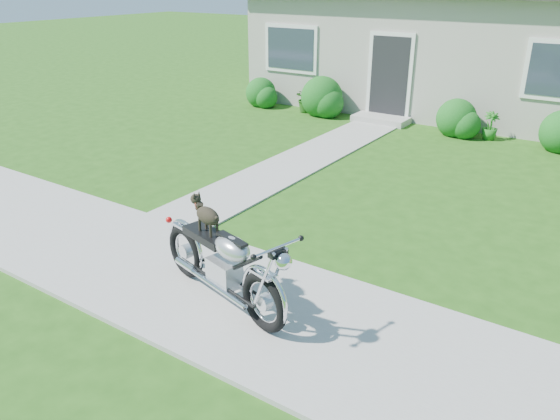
{
  "coord_description": "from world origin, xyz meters",
  "views": [
    {
      "loc": [
        4.07,
        -4.25,
        3.48
      ],
      "look_at": [
        0.53,
        1.0,
        0.75
      ],
      "focal_mm": 35.0,
      "sensor_mm": 36.0,
      "label": 1
    }
  ],
  "objects_px": {
    "potted_plant_right": "(490,126)",
    "motorcycle_with_dog": "(223,262)",
    "house": "(488,28)",
    "potted_plant_left": "(305,98)"
  },
  "relations": [
    {
      "from": "potted_plant_left",
      "to": "potted_plant_right",
      "type": "height_order",
      "value": "potted_plant_left"
    },
    {
      "from": "potted_plant_left",
      "to": "motorcycle_with_dog",
      "type": "bearing_deg",
      "value": -63.83
    },
    {
      "from": "potted_plant_right",
      "to": "motorcycle_with_dog",
      "type": "xyz_separation_m",
      "value": [
        -0.66,
        -8.74,
        0.23
      ]
    },
    {
      "from": "potted_plant_right",
      "to": "motorcycle_with_dog",
      "type": "relative_size",
      "value": 0.29
    },
    {
      "from": "potted_plant_left",
      "to": "potted_plant_right",
      "type": "relative_size",
      "value": 1.21
    },
    {
      "from": "house",
      "to": "potted_plant_right",
      "type": "bearing_deg",
      "value": -70.37
    },
    {
      "from": "house",
      "to": "potted_plant_left",
      "type": "xyz_separation_m",
      "value": [
        -3.73,
        -3.44,
        -1.77
      ]
    },
    {
      "from": "house",
      "to": "motorcycle_with_dog",
      "type": "distance_m",
      "value": 12.3
    },
    {
      "from": "potted_plant_left",
      "to": "potted_plant_right",
      "type": "distance_m",
      "value": 4.96
    },
    {
      "from": "house",
      "to": "potted_plant_left",
      "type": "bearing_deg",
      "value": -137.27
    }
  ]
}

